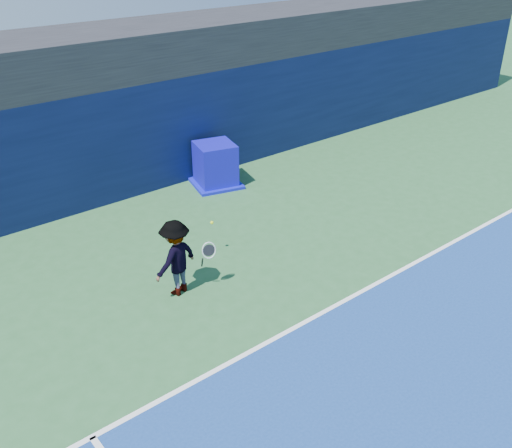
% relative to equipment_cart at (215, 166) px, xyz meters
% --- Properties ---
extents(ground, '(80.00, 80.00, 0.00)m').
position_rel_equipment_cart_xyz_m(ground, '(-1.72, -9.26, -0.56)').
color(ground, '#285A30').
rests_on(ground, ground).
extents(baseline, '(24.00, 0.10, 0.01)m').
position_rel_equipment_cart_xyz_m(baseline, '(-1.72, -6.26, -0.55)').
color(baseline, white).
rests_on(baseline, ground).
extents(stadium_band, '(36.00, 3.00, 1.20)m').
position_rel_equipment_cart_xyz_m(stadium_band, '(-1.72, 2.24, 3.04)').
color(stadium_band, black).
rests_on(stadium_band, back_wall_assembly).
extents(back_wall_assembly, '(36.00, 1.03, 3.00)m').
position_rel_equipment_cart_xyz_m(back_wall_assembly, '(-1.72, 1.24, 0.94)').
color(back_wall_assembly, black).
rests_on(back_wall_assembly, ground).
extents(equipment_cart, '(1.58, 1.58, 1.24)m').
position_rel_equipment_cart_xyz_m(equipment_cart, '(0.00, 0.00, 0.00)').
color(equipment_cart, '#100BA5').
rests_on(equipment_cart, ground).
extents(tennis_player, '(1.32, 0.86, 1.62)m').
position_rel_equipment_cart_xyz_m(tennis_player, '(-3.73, -3.89, 0.24)').
color(tennis_player, silver).
rests_on(tennis_player, ground).
extents(tennis_ball, '(0.07, 0.07, 0.07)m').
position_rel_equipment_cart_xyz_m(tennis_ball, '(-2.30, -3.10, 0.23)').
color(tennis_ball, '#C6D717').
rests_on(tennis_ball, ground).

